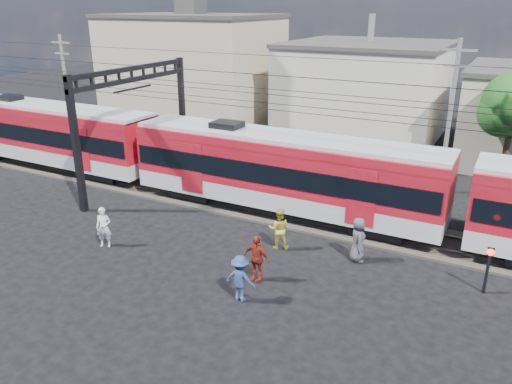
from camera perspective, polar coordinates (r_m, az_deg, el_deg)
ground at (r=19.30m, az=-5.36°, el=-11.16°), size 120.00×120.00×0.00m
track_bed at (r=25.55m, az=4.41°, el=-2.61°), size 70.00×3.40×0.12m
rail_near at (r=24.87m, az=3.72°, el=-2.97°), size 70.00×0.12×0.12m
rail_far at (r=26.14m, az=5.08°, el=-1.79°), size 70.00×0.12×0.12m
commuter_train at (r=24.91m, az=3.50°, el=2.55°), size 50.30×3.08×4.17m
catenary at (r=28.45m, az=-11.72°, el=10.15°), size 70.00×9.30×7.52m
building_west at (r=46.14m, az=-7.19°, el=13.77°), size 14.28×10.20×9.30m
building_midwest at (r=42.60m, az=12.53°, el=11.51°), size 12.24×12.24×7.30m
utility_pole_mid at (r=29.32m, az=21.30°, el=8.28°), size 1.80×0.24×8.50m
utility_pole_west at (r=42.04m, az=-20.89°, el=11.40°), size 1.80×0.24×8.00m
pedestrian_a at (r=23.07m, az=-17.01°, el=-3.87°), size 0.80×0.70×1.83m
pedestrian_b at (r=21.90m, az=2.63°, el=-4.21°), size 1.13×1.02×1.88m
pedestrian_c at (r=18.22m, az=-1.81°, el=-9.87°), size 1.21×0.75×1.80m
pedestrian_d at (r=19.43m, az=0.02°, el=-7.57°), size 1.16×0.56×1.91m
pedestrian_e at (r=21.28m, az=11.57°, el=-5.35°), size 0.97×1.12×1.93m
crossing_signal at (r=20.32m, az=25.07°, el=-7.25°), size 0.27×0.27×1.89m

